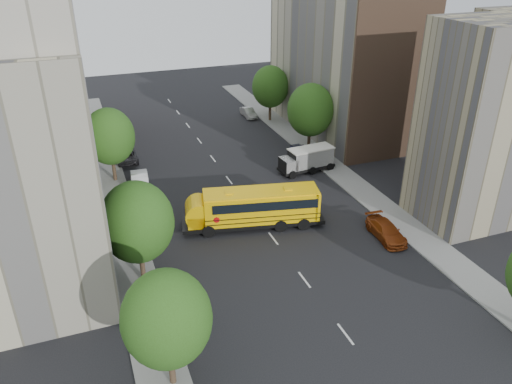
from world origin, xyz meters
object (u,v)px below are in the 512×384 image
street_tree_5 (270,87)px  parked_car_4 (304,153)px  street_tree_1 (137,222)px  safari_truck (307,159)px  street_tree_0 (167,319)px  parked_car_1 (140,179)px  school_bus (252,206)px  parked_car_0 (181,322)px  parked_car_5 (248,113)px  parked_car_2 (127,155)px  parked_car_3 (386,231)px  street_tree_2 (109,137)px  street_tree_4 (310,110)px

street_tree_5 → parked_car_4: (-1.40, -13.67, -3.97)m
street_tree_1 → safari_truck: size_ratio=1.28×
street_tree_0 → parked_car_1: 26.21m
school_bus → parked_car_4: 15.86m
parked_car_0 → parked_car_5: 42.69m
parked_car_2 → parked_car_4: size_ratio=1.10×
street_tree_0 → parked_car_3: (19.80, 8.84, -3.97)m
street_tree_1 → parked_car_0: bearing=-76.9°
parked_car_0 → parked_car_5: (18.40, 38.52, -0.03)m
parked_car_0 → parked_car_3: parked_car_3 is taller
parked_car_1 → school_bus: bearing=130.3°
street_tree_1 → parked_car_1: bearing=82.1°
street_tree_0 → parked_car_2: street_tree_0 is taller
parked_car_4 → parked_car_0: bearing=-135.8°
parked_car_0 → parked_car_5: bearing=-113.9°
street_tree_5 → parked_car_0: size_ratio=1.92×
street_tree_2 → parked_car_1: size_ratio=1.64×
safari_truck → parked_car_0: bearing=-138.2°
parked_car_5 → street_tree_4: bearing=-81.7°
street_tree_2 → street_tree_5: (22.00, 12.00, -0.12)m
street_tree_1 → parked_car_1: size_ratio=1.69×
street_tree_5 → parked_car_2: size_ratio=1.59×
street_tree_5 → parked_car_3: bearing=-94.0°
parked_car_0 → parked_car_1: parked_car_1 is taller
parked_car_1 → street_tree_5: bearing=-138.9°
street_tree_4 → parked_car_5: 15.34m
school_bus → parked_car_3: bearing=-18.1°
parked_car_3 → street_tree_4: bearing=86.9°
parked_car_2 → street_tree_2: bearing=70.6°
street_tree_5 → parked_car_0: bearing=-119.8°
street_tree_0 → street_tree_5: 45.65m
school_bus → safari_truck: bearing=54.9°
parked_car_0 → parked_car_1: size_ratio=0.83×
parked_car_2 → parked_car_5: parked_car_2 is taller
street_tree_0 → safari_truck: street_tree_0 is taller
street_tree_0 → street_tree_2: 28.00m
parked_car_2 → parked_car_5: (17.96, 9.63, -0.02)m
safari_truck → parked_car_2: (-17.63, 9.64, -0.70)m
street_tree_5 → safari_truck: street_tree_5 is taller
parked_car_4 → street_tree_5: bearing=79.1°
street_tree_0 → parked_car_0: (1.40, 4.00, -3.98)m
street_tree_1 → parked_car_0: street_tree_1 is taller
street_tree_5 → parked_car_0: street_tree_5 is taller
street_tree_5 → parked_car_1: bearing=-144.4°
street_tree_2 → parked_car_5: street_tree_2 is taller
school_bus → parked_car_0: size_ratio=3.19×
parked_car_5 → parked_car_0: bearing=-115.9°
street_tree_5 → parked_car_2: (-20.16, -7.11, -4.05)m
parked_car_3 → safari_truck: bearing=94.8°
street_tree_0 → parked_car_2: 33.18m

